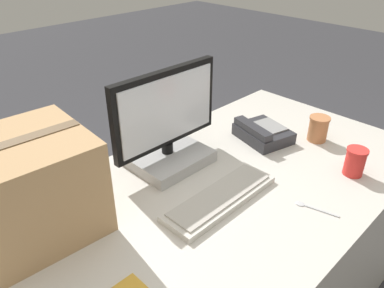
{
  "coord_description": "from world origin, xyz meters",
  "views": [
    {
      "loc": [
        -0.77,
        -0.68,
        1.54
      ],
      "look_at": [
        0.01,
        0.11,
        0.89
      ],
      "focal_mm": 35.0,
      "sensor_mm": 36.0,
      "label": 1
    }
  ],
  "objects_px": {
    "monitor": "(167,131)",
    "keyboard": "(220,197)",
    "paper_cup_right": "(318,129)",
    "desk_phone": "(262,133)",
    "spoon": "(310,207)",
    "cardboard_box": "(31,186)",
    "paper_cup_left": "(355,162)"
  },
  "relations": [
    {
      "from": "monitor",
      "to": "keyboard",
      "type": "xyz_separation_m",
      "value": [
        -0.03,
        -0.3,
        -0.12
      ]
    },
    {
      "from": "paper_cup_right",
      "to": "desk_phone",
      "type": "bearing_deg",
      "value": 133.99
    },
    {
      "from": "paper_cup_right",
      "to": "spoon",
      "type": "height_order",
      "value": "paper_cup_right"
    },
    {
      "from": "monitor",
      "to": "desk_phone",
      "type": "relative_size",
      "value": 1.83
    },
    {
      "from": "monitor",
      "to": "cardboard_box",
      "type": "bearing_deg",
      "value": 179.92
    },
    {
      "from": "paper_cup_left",
      "to": "spoon",
      "type": "xyz_separation_m",
      "value": [
        -0.29,
        0.01,
        -0.05
      ]
    },
    {
      "from": "paper_cup_left",
      "to": "cardboard_box",
      "type": "distance_m",
      "value": 1.1
    },
    {
      "from": "keyboard",
      "to": "cardboard_box",
      "type": "xyz_separation_m",
      "value": [
        -0.48,
        0.3,
        0.14
      ]
    },
    {
      "from": "paper_cup_left",
      "to": "paper_cup_right",
      "type": "bearing_deg",
      "value": 58.5
    },
    {
      "from": "monitor",
      "to": "paper_cup_right",
      "type": "height_order",
      "value": "monitor"
    },
    {
      "from": "paper_cup_right",
      "to": "spoon",
      "type": "relative_size",
      "value": 0.76
    },
    {
      "from": "desk_phone",
      "to": "spoon",
      "type": "relative_size",
      "value": 1.77
    },
    {
      "from": "cardboard_box",
      "to": "spoon",
      "type": "bearing_deg",
      "value": -38.65
    },
    {
      "from": "monitor",
      "to": "keyboard",
      "type": "distance_m",
      "value": 0.33
    },
    {
      "from": "cardboard_box",
      "to": "monitor",
      "type": "bearing_deg",
      "value": -0.08
    },
    {
      "from": "desk_phone",
      "to": "paper_cup_right",
      "type": "relative_size",
      "value": 2.33
    },
    {
      "from": "keyboard",
      "to": "spoon",
      "type": "relative_size",
      "value": 3.05
    },
    {
      "from": "desk_phone",
      "to": "paper_cup_right",
      "type": "distance_m",
      "value": 0.24
    },
    {
      "from": "desk_phone",
      "to": "keyboard",
      "type": "bearing_deg",
      "value": -146.84
    },
    {
      "from": "monitor",
      "to": "paper_cup_right",
      "type": "bearing_deg",
      "value": -29.03
    },
    {
      "from": "monitor",
      "to": "cardboard_box",
      "type": "distance_m",
      "value": 0.52
    },
    {
      "from": "desk_phone",
      "to": "paper_cup_left",
      "type": "xyz_separation_m",
      "value": [
        0.03,
        -0.39,
        0.02
      ]
    },
    {
      "from": "monitor",
      "to": "desk_phone",
      "type": "distance_m",
      "value": 0.45
    },
    {
      "from": "spoon",
      "to": "cardboard_box",
      "type": "distance_m",
      "value": 0.87
    },
    {
      "from": "spoon",
      "to": "paper_cup_left",
      "type": "bearing_deg",
      "value": -106.43
    },
    {
      "from": "cardboard_box",
      "to": "keyboard",
      "type": "bearing_deg",
      "value": -32.01
    },
    {
      "from": "desk_phone",
      "to": "cardboard_box",
      "type": "bearing_deg",
      "value": -175.13
    },
    {
      "from": "desk_phone",
      "to": "paper_cup_left",
      "type": "distance_m",
      "value": 0.39
    },
    {
      "from": "keyboard",
      "to": "cardboard_box",
      "type": "relative_size",
      "value": 1.21
    },
    {
      "from": "spoon",
      "to": "cardboard_box",
      "type": "height_order",
      "value": "cardboard_box"
    },
    {
      "from": "keyboard",
      "to": "paper_cup_right",
      "type": "xyz_separation_m",
      "value": [
        0.6,
        -0.02,
        0.04
      ]
    },
    {
      "from": "desk_phone",
      "to": "cardboard_box",
      "type": "height_order",
      "value": "cardboard_box"
    }
  ]
}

